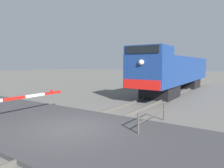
# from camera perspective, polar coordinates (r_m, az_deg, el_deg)

# --- Properties ---
(ground_plane) EXTENTS (160.00, 160.00, 0.00)m
(ground_plane) POSITION_cam_1_polar(r_m,az_deg,el_deg) (8.75, -11.27, -12.93)
(ground_plane) COLOR #605E59
(rail_track_left) EXTENTS (0.08, 80.00, 0.15)m
(rail_track_left) POSITION_cam_1_polar(r_m,az_deg,el_deg) (9.23, -14.49, -11.53)
(rail_track_left) COLOR #59544C
(rail_track_left) RESTS_ON ground_plane
(rail_track_right) EXTENTS (0.08, 80.00, 0.15)m
(rail_track_right) POSITION_cam_1_polar(r_m,az_deg,el_deg) (8.26, -7.65, -13.46)
(rail_track_right) COLOR #59544C
(rail_track_right) RESTS_ON ground_plane
(road_surface) EXTENTS (36.00, 5.71, 0.15)m
(road_surface) POSITION_cam_1_polar(r_m,az_deg,el_deg) (8.73, -11.28, -12.46)
(road_surface) COLOR #38383A
(road_surface) RESTS_ON ground_plane
(locomotive) EXTENTS (2.84, 16.24, 4.04)m
(locomotive) POSITION_cam_1_polar(r_m,az_deg,el_deg) (21.00, 17.42, 3.46)
(locomotive) COLOR black
(locomotive) RESTS_ON ground_plane
(guard_railing) EXTENTS (0.08, 2.93, 0.95)m
(guard_railing) POSITION_cam_1_polar(r_m,az_deg,el_deg) (9.09, 11.40, -8.12)
(guard_railing) COLOR #4C4742
(guard_railing) RESTS_ON ground_plane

